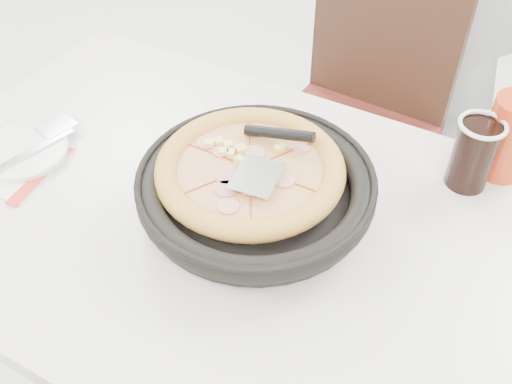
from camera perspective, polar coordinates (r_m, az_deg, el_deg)
The scene contains 12 objects.
floor at distance 1.83m, azimuth -12.18°, elevation -13.43°, with size 7.00×7.00×0.00m, color #B7B7B3.
main_table at distance 1.36m, azimuth -2.91°, elevation -12.68°, with size 1.20×0.80×0.75m, color silver, non-canonical shape.
chair_far at distance 1.69m, azimuth 8.67°, elevation 5.39°, with size 0.42×0.42×0.95m, color black, non-canonical shape.
trivet at distance 1.08m, azimuth -2.04°, elevation 0.29°, with size 0.13×0.13×0.04m, color black.
pizza_pan at distance 1.03m, azimuth -0.00°, elevation -0.32°, with size 0.39×0.39×0.01m, color black.
pizza at distance 1.04m, azimuth -0.56°, elevation 1.49°, with size 0.29×0.29×0.02m, color gold.
pizza_server at distance 0.99m, azimuth 0.08°, elevation 1.56°, with size 0.07×0.09×0.00m, color silver.
napkin at distance 1.25m, azimuth -22.17°, elevation 2.61°, with size 0.18×0.18×0.00m, color white.
side_plate at distance 1.25m, azimuth -21.17°, elevation 3.53°, with size 0.17×0.17×0.01m, color white.
fork at distance 1.24m, azimuth -20.25°, elevation 3.83°, with size 0.02×0.17×0.00m, color silver.
cola_glass at distance 1.14m, azimuth 19.96°, elevation 3.27°, with size 0.08×0.08×0.13m, color black.
red_cup at distance 1.19m, azimuth 22.95°, elevation 4.83°, with size 0.09×0.09×0.16m, color #B22F13.
Camera 1 is at (0.79, -0.65, 1.51)m, focal length 42.00 mm.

